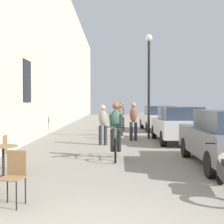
{
  "coord_description": "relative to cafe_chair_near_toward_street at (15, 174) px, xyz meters",
  "views": [
    {
      "loc": [
        0.27,
        -3.61,
        1.68
      ],
      "look_at": [
        0.18,
        17.96,
        1.09
      ],
      "focal_mm": 51.56,
      "sensor_mm": 36.0,
      "label": 1
    }
  ],
  "objects": [
    {
      "name": "cafe_chair_mid_toward_street",
      "position": [
        -0.92,
        2.65,
        0.0
      ],
      "size": [
        0.4,
        0.4,
        0.89
      ],
      "color": "black",
      "rests_on": "ground_plane"
    },
    {
      "name": "street_lamp",
      "position": [
        3.35,
        9.85,
        2.59
      ],
      "size": [
        0.32,
        0.32,
        4.9
      ],
      "color": "black",
      "rests_on": "ground_plane"
    },
    {
      "name": "pedestrian_near",
      "position": [
        1.25,
        7.63,
        0.39
      ],
      "size": [
        0.34,
        0.25,
        1.61
      ],
      "color": "#26262D",
      "rests_on": "ground_plane"
    },
    {
      "name": "parked_car_third",
      "position": [
        4.44,
        14.46,
        0.27
      ],
      "size": [
        1.91,
        4.31,
        1.51
      ],
      "color": "#B7B7BC",
      "rests_on": "ground_plane"
    },
    {
      "name": "parked_car_second",
      "position": [
        4.43,
        8.46,
        0.28
      ],
      "size": [
        1.84,
        4.31,
        1.53
      ],
      "color": "#B7B7BC",
      "rests_on": "ground_plane"
    },
    {
      "name": "cafe_table_mid",
      "position": [
        -0.84,
        1.96,
        0.0
      ],
      "size": [
        0.64,
        0.64,
        0.72
      ],
      "color": "black",
      "rests_on": "ground_plane"
    },
    {
      "name": "building_facade_left",
      "position": [
        -2.1,
        12.35,
        4.68
      ],
      "size": [
        0.54,
        68.0,
        10.4
      ],
      "color": "#B7AD99",
      "rests_on": "ground_plane"
    },
    {
      "name": "pedestrian_furthest",
      "position": [
        2.19,
        13.75,
        0.47
      ],
      "size": [
        0.36,
        0.27,
        1.74
      ],
      "color": "#26262D",
      "rests_on": "ground_plane"
    },
    {
      "name": "pedestrian_mid",
      "position": [
        2.58,
        9.13,
        0.45
      ],
      "size": [
        0.34,
        0.25,
        1.71
      ],
      "color": "#26262D",
      "rests_on": "ground_plane"
    },
    {
      "name": "pedestrian_far",
      "position": [
        2.02,
        11.22,
        0.42
      ],
      "size": [
        0.37,
        0.29,
        1.67
      ],
      "color": "#26262D",
      "rests_on": "ground_plane"
    },
    {
      "name": "cyclist_on_bicycle",
      "position": [
        1.73,
        4.45,
        0.29
      ],
      "size": [
        0.52,
        1.76,
        1.74
      ],
      "color": "black",
      "rests_on": "ground_plane"
    },
    {
      "name": "cafe_chair_near_toward_street",
      "position": [
        0.0,
        0.0,
        0.0
      ],
      "size": [
        0.44,
        0.44,
        0.89
      ],
      "color": "black",
      "rests_on": "ground_plane"
    }
  ]
}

